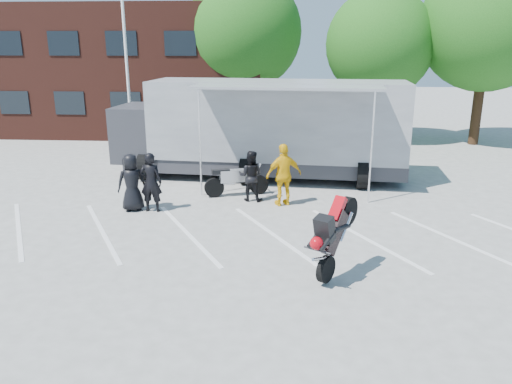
# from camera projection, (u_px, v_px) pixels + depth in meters

# --- Properties ---
(ground) EXTENTS (100.00, 100.00, 0.00)m
(ground) POSITION_uv_depth(u_px,v_px,m) (265.00, 250.00, 12.59)
(ground) COLOR #AAA9A4
(ground) RESTS_ON ground
(parking_bay_lines) EXTENTS (18.09, 13.33, 0.01)m
(parking_bay_lines) POSITION_uv_depth(u_px,v_px,m) (267.00, 235.00, 13.54)
(parking_bay_lines) COLOR white
(parking_bay_lines) RESTS_ON ground
(office_building) EXTENTS (18.00, 8.00, 7.00)m
(office_building) POSITION_uv_depth(u_px,v_px,m) (112.00, 70.00, 29.45)
(office_building) COLOR #4A2017
(office_building) RESTS_ON ground
(flagpole) EXTENTS (1.61, 0.12, 8.00)m
(flagpole) POSITION_uv_depth(u_px,v_px,m) (131.00, 42.00, 21.11)
(flagpole) COLOR white
(flagpole) RESTS_ON ground
(tree_left) EXTENTS (6.12, 6.12, 8.64)m
(tree_left) POSITION_uv_depth(u_px,v_px,m) (244.00, 32.00, 26.42)
(tree_left) COLOR #382314
(tree_left) RESTS_ON ground
(tree_mid) EXTENTS (5.44, 5.44, 7.68)m
(tree_mid) POSITION_uv_depth(u_px,v_px,m) (380.00, 44.00, 25.17)
(tree_mid) COLOR #382314
(tree_mid) RESTS_ON ground
(tree_right) EXTENTS (6.46, 6.46, 9.12)m
(tree_right) POSITION_uv_depth(u_px,v_px,m) (488.00, 24.00, 24.10)
(tree_right) COLOR #382314
(tree_right) RESTS_ON ground
(transporter_truck) EXTENTS (11.97, 6.48, 3.68)m
(transporter_truck) POSITION_uv_depth(u_px,v_px,m) (264.00, 177.00, 19.48)
(transporter_truck) COLOR #9B9FA3
(transporter_truck) RESTS_ON ground
(parked_motorcycle) EXTENTS (2.38, 1.41, 1.18)m
(parked_motorcycle) POSITION_uv_depth(u_px,v_px,m) (237.00, 196.00, 17.08)
(parked_motorcycle) COLOR #ACACB0
(parked_motorcycle) RESTS_ON ground
(stunt_bike_rider) EXTENTS (1.60, 1.86, 2.00)m
(stunt_bike_rider) POSITION_uv_depth(u_px,v_px,m) (340.00, 273.00, 11.31)
(stunt_bike_rider) COLOR black
(stunt_bike_rider) RESTS_ON ground
(spectator_leather_a) EXTENTS (1.03, 0.86, 1.79)m
(spectator_leather_a) POSITION_uv_depth(u_px,v_px,m) (132.00, 182.00, 15.34)
(spectator_leather_a) COLOR black
(spectator_leather_a) RESTS_ON ground
(spectator_leather_b) EXTENTS (0.68, 0.45, 1.85)m
(spectator_leather_b) POSITION_uv_depth(u_px,v_px,m) (151.00, 182.00, 15.24)
(spectator_leather_b) COLOR black
(spectator_leather_b) RESTS_ON ground
(spectator_leather_c) EXTENTS (0.89, 0.74, 1.67)m
(spectator_leather_c) POSITION_uv_depth(u_px,v_px,m) (251.00, 176.00, 16.32)
(spectator_leather_c) COLOR black
(spectator_leather_c) RESTS_ON ground
(spectator_hivis) EXTENTS (1.27, 0.90, 2.00)m
(spectator_hivis) POSITION_uv_depth(u_px,v_px,m) (284.00, 175.00, 15.81)
(spectator_hivis) COLOR yellow
(spectator_hivis) RESTS_ON ground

